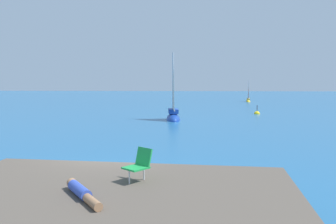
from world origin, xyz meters
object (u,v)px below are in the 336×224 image
Objects in this scene: sailboat_far at (248,101)px; beach_chair at (139,163)px; person_sunbather at (82,192)px; sailboat_near at (173,116)px; marker_buoy at (257,114)px.

sailboat_far reaches higher than beach_chair.
person_sunbather is 1.67m from beach_chair.
person_sunbather is at bearing 172.24° from sailboat_far.
beach_chair is (-10.21, -43.38, 1.27)m from sailboat_far.
marker_buoy is (7.91, 5.13, -0.32)m from sailboat_near.
sailboat_far is at bearing -29.96° from sailboat_near.
person_sunbather reaches higher than marker_buoy.
marker_buoy is at bearing -156.51° from beach_chair.
beach_chair is at bearing 104.44° from person_sunbather.
beach_chair is 27.33m from marker_buoy.
marker_buoy is (-2.18, -17.30, -0.17)m from sailboat_far.
sailboat_near is 5.41× the size of marker_buoy.
marker_buoy is at bearing 179.23° from sailboat_far.
person_sunbather is (-11.27, -44.63, 0.95)m from sailboat_far.
marker_buoy is at bearing -62.76° from sailboat_near.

